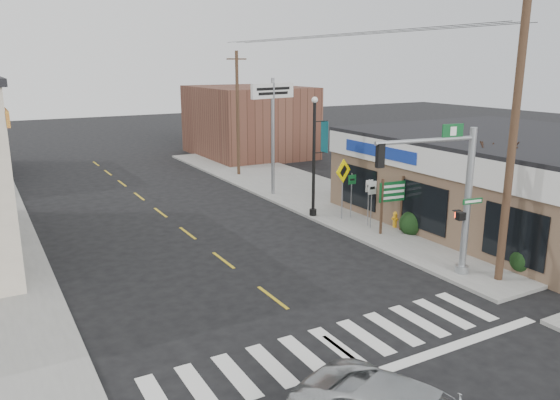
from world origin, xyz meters
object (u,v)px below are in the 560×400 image
guide_sign (393,197)px  bare_tree (499,150)px  fire_hydrant (395,219)px  utility_pole_far (238,112)px  utility_pole_near (514,127)px  traffic_signal_pole (456,188)px  dance_center_sign (273,107)px  lamp_post (315,148)px

guide_sign → bare_tree: size_ratio=0.49×
fire_hydrant → utility_pole_far: 15.19m
fire_hydrant → utility_pole_far: size_ratio=0.09×
fire_hydrant → utility_pole_near: 8.26m
traffic_signal_pole → utility_pole_near: (1.28, -1.07, 2.11)m
guide_sign → utility_pole_far: utility_pole_far is taller
guide_sign → dance_center_sign: dance_center_sign is taller
traffic_signal_pole → utility_pole_near: bearing=-32.2°
lamp_post → utility_pole_far: bearing=62.1°
guide_sign → traffic_signal_pole: bearing=-100.9°
lamp_post → utility_pole_far: (1.14, 11.14, 0.79)m
guide_sign → dance_center_sign: (-1.06, 9.05, 3.32)m
utility_pole_far → utility_pole_near: bearing=-92.4°
dance_center_sign → utility_pole_near: size_ratio=0.63×
fire_hydrant → utility_pole_far: bearing=93.9°
bare_tree → utility_pole_near: utility_pole_near is taller
utility_pole_far → guide_sign: bearing=-91.0°
fire_hydrant → utility_pole_near: bearing=-98.7°
dance_center_sign → bare_tree: (3.53, -12.39, -0.98)m
bare_tree → dance_center_sign: bearing=105.9°
guide_sign → utility_pole_far: 15.37m
traffic_signal_pole → lamp_post: (0.14, 9.02, 0.14)m
guide_sign → lamp_post: size_ratio=0.43×
traffic_signal_pole → utility_pole_near: utility_pole_near is taller
guide_sign → fire_hydrant: size_ratio=3.33×
traffic_signal_pole → dance_center_sign: 14.18m
fire_hydrant → dance_center_sign: (-1.69, 8.59, 4.54)m
fire_hydrant → dance_center_sign: bearing=101.2°
traffic_signal_pole → lamp_post: size_ratio=0.93×
fire_hydrant → bare_tree: bare_tree is taller
dance_center_sign → utility_pole_near: (0.69, -15.14, 0.38)m
guide_sign → utility_pole_near: (-0.36, -6.08, 3.70)m
lamp_post → dance_center_sign: (0.45, 5.04, 1.59)m
fire_hydrant → bare_tree: size_ratio=0.15×
guide_sign → utility_pole_near: size_ratio=0.24×
traffic_signal_pole → bare_tree: size_ratio=1.07×
traffic_signal_pole → guide_sign: traffic_signal_pole is taller
lamp_post → dance_center_sign: size_ratio=0.89×
guide_sign → dance_center_sign: 9.70m
bare_tree → utility_pole_far: (-2.84, 18.49, 0.18)m
dance_center_sign → traffic_signal_pole: bearing=-107.2°
lamp_post → bare_tree: size_ratio=1.15×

